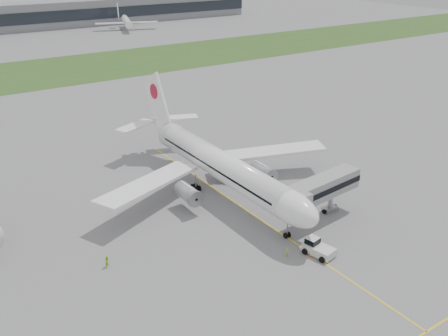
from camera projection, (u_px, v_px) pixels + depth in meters
ground at (232, 200)px, 88.63m from camera, size 600.00×600.00×0.00m
apron_markings at (248, 212)px, 84.83m from camera, size 70.00×70.00×0.04m
grass_strip at (42, 72)px, 179.67m from camera, size 600.00×50.00×0.02m
airliner at (217, 162)px, 90.03m from camera, size 48.13×53.95×17.88m
pushback_tug at (317, 247)px, 72.76m from camera, size 3.76×4.91×2.30m
jet_bridge at (319, 190)px, 79.79m from camera, size 16.34×6.21×7.57m
safety_cone_left at (310, 254)px, 72.45m from camera, size 0.44×0.44×0.61m
safety_cone_right at (311, 250)px, 73.64m from camera, size 0.38×0.38×0.53m
ground_crew_near at (287, 252)px, 72.17m from camera, size 0.66×0.65×1.53m
ground_crew_far at (108, 261)px, 69.94m from camera, size 1.02×0.99×1.66m
distant_aircraft_right at (127, 30)px, 273.22m from camera, size 41.41×38.94×12.86m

